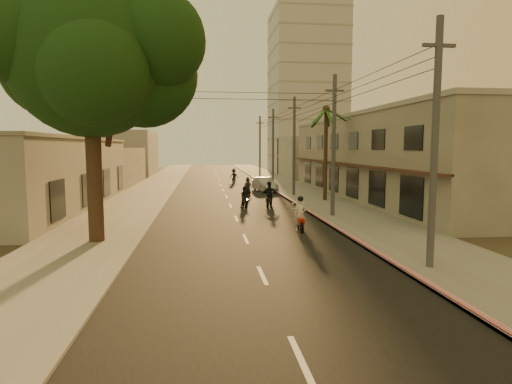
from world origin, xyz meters
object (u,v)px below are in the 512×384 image
at_px(broadleaf_tree, 100,58).
at_px(scooter_red, 300,216).
at_px(palm_tree, 326,114).
at_px(scooter_mid_b, 269,195).
at_px(scooter_far_b, 234,176).
at_px(parked_car, 265,184).
at_px(scooter_mid_a, 245,198).
at_px(scooter_far_a, 248,187).

relative_size(broadleaf_tree, scooter_red, 6.26).
xyz_separation_m(palm_tree, scooter_mid_b, (-5.16, -3.01, -6.26)).
height_order(scooter_far_b, parked_car, scooter_far_b).
bearing_deg(scooter_mid_a, scooter_far_b, 81.80).
distance_m(broadleaf_tree, scooter_mid_a, 15.35).
bearing_deg(scooter_far_b, broadleaf_tree, -90.05).
relative_size(scooter_red, scooter_mid_b, 0.99).
height_order(broadleaf_tree, scooter_mid_a, broadleaf_tree).
relative_size(palm_tree, scooter_mid_b, 4.19).
relative_size(palm_tree, parked_car, 1.81).
distance_m(palm_tree, scooter_mid_b, 8.65).
height_order(scooter_mid_b, scooter_far_b, scooter_mid_b).
bearing_deg(scooter_far_a, palm_tree, -27.94).
height_order(scooter_mid_a, parked_car, scooter_mid_a).
bearing_deg(scooter_red, scooter_far_b, 96.04).
bearing_deg(scooter_far_a, scooter_mid_b, -71.24).
bearing_deg(parked_car, scooter_far_b, 92.32).
relative_size(scooter_red, scooter_far_b, 1.05).
height_order(broadleaf_tree, scooter_mid_b, broadleaf_tree).
bearing_deg(scooter_red, parked_car, 90.75).
relative_size(scooter_mid_a, parked_car, 0.37).
bearing_deg(palm_tree, parked_car, 114.88).
height_order(scooter_mid_b, scooter_far_a, scooter_mid_b).
height_order(scooter_mid_a, scooter_far_a, scooter_far_a).
relative_size(scooter_red, scooter_mid_a, 1.15).
relative_size(scooter_far_a, parked_car, 0.38).
height_order(palm_tree, parked_car, palm_tree).
relative_size(broadleaf_tree, scooter_mid_a, 7.22).
xyz_separation_m(scooter_far_b, parked_car, (2.38, -10.89, -0.13)).
bearing_deg(scooter_far_a, broadleaf_tree, -101.06).
xyz_separation_m(broadleaf_tree, scooter_mid_a, (7.63, 10.85, -7.73)).
bearing_deg(scooter_mid_b, scooter_far_a, 113.82).
bearing_deg(parked_car, scooter_mid_a, -115.24).
bearing_deg(scooter_far_b, scooter_far_a, -74.53).
relative_size(broadleaf_tree, palm_tree, 1.48).
bearing_deg(scooter_mid_b, scooter_mid_a, -161.57).
height_order(broadleaf_tree, scooter_far_a, broadleaf_tree).
relative_size(palm_tree, scooter_mid_a, 4.89).
bearing_deg(broadleaf_tree, palm_tree, 43.48).
bearing_deg(scooter_mid_a, scooter_far_a, 76.36).
bearing_deg(scooter_far_a, scooter_mid_a, -83.86).
bearing_deg(scooter_mid_b, scooter_far_b, 111.31).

